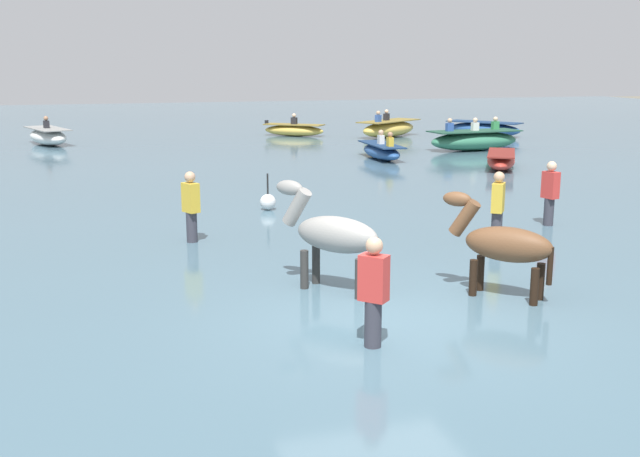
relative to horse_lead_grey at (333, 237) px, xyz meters
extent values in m
plane|color=#666051|center=(0.27, -1.46, -1.11)|extent=(120.00, 120.00, 0.00)
cube|color=#476675|center=(0.27, 8.54, -0.95)|extent=(90.00, 90.00, 0.32)
ellipsoid|color=gray|center=(0.05, -0.06, 0.05)|extent=(1.19, 1.29, 0.53)
cylinder|color=#31312F|center=(-0.37, 0.19, -0.66)|extent=(0.12, 0.12, 0.89)
cylinder|color=#31312F|center=(-0.13, 0.40, -0.66)|extent=(0.12, 0.12, 0.89)
cylinder|color=#31312F|center=(0.23, -0.51, -0.66)|extent=(0.12, 0.12, 0.89)
cylinder|color=#31312F|center=(0.47, -0.30, -0.66)|extent=(0.12, 0.12, 0.89)
cylinder|color=gray|center=(-0.40, 0.47, 0.38)|extent=(0.47, 0.50, 0.60)
ellipsoid|color=gray|center=(-0.48, 0.57, 0.65)|extent=(0.43, 0.46, 0.23)
cylinder|color=#31312F|center=(0.45, -0.53, -0.20)|extent=(0.08, 0.08, 0.56)
ellipsoid|color=brown|center=(2.22, -1.07, -0.02)|extent=(1.14, 1.20, 0.49)
cylinder|color=black|center=(1.82, -0.84, -0.69)|extent=(0.11, 0.11, 0.84)
cylinder|color=black|center=(2.04, -0.64, -0.69)|extent=(0.11, 0.11, 0.84)
cylinder|color=black|center=(2.40, -1.49, -0.69)|extent=(0.11, 0.11, 0.84)
cylinder|color=black|center=(2.62, -1.29, -0.69)|extent=(0.11, 0.11, 0.84)
cylinder|color=brown|center=(1.79, -0.58, 0.29)|extent=(0.45, 0.47, 0.57)
ellipsoid|color=brown|center=(1.70, -0.49, 0.55)|extent=(0.42, 0.43, 0.21)
cylinder|color=black|center=(2.62, -1.50, -0.25)|extent=(0.08, 0.08, 0.53)
ellipsoid|color=#28518E|center=(6.33, 14.00, -0.55)|extent=(1.01, 2.93, 0.48)
cube|color=navy|center=(6.33, 14.00, -0.29)|extent=(0.97, 2.81, 0.04)
cube|color=gold|center=(6.31, 13.19, -0.12)|extent=(0.19, 0.27, 0.30)
sphere|color=#A37556|center=(6.31, 13.19, 0.12)|extent=(0.18, 0.18, 0.18)
cube|color=white|center=(6.30, 14.00, -0.12)|extent=(0.19, 0.27, 0.30)
sphere|color=tan|center=(6.30, 14.00, 0.12)|extent=(0.18, 0.18, 0.18)
ellipsoid|color=#28518E|center=(13.76, 20.26, -0.49)|extent=(2.90, 3.43, 0.61)
cube|color=navy|center=(13.76, 20.26, -0.16)|extent=(2.78, 3.29, 0.04)
ellipsoid|color=gold|center=(9.56, 21.22, -0.45)|extent=(3.64, 3.03, 0.69)
cube|color=olive|center=(9.56, 21.22, -0.08)|extent=(3.49, 2.91, 0.04)
cube|color=#3356A8|center=(8.79, 20.58, 0.09)|extent=(0.32, 0.30, 0.30)
sphere|color=tan|center=(8.79, 20.58, 0.33)|extent=(0.18, 0.18, 0.18)
cube|color=#232328|center=(9.48, 21.33, 0.09)|extent=(0.32, 0.30, 0.30)
sphere|color=beige|center=(9.48, 21.33, 0.33)|extent=(0.18, 0.18, 0.18)
ellipsoid|color=silver|center=(-4.80, 22.22, -0.48)|extent=(2.06, 3.27, 0.63)
cube|color=gray|center=(-4.80, 22.22, -0.14)|extent=(1.98, 3.14, 0.04)
cube|color=#232328|center=(-4.82, 22.22, 0.03)|extent=(0.25, 0.30, 0.30)
sphere|color=#A37556|center=(-4.82, 22.22, 0.27)|extent=(0.18, 0.18, 0.18)
ellipsoid|color=gold|center=(5.63, 22.85, -0.54)|extent=(2.77, 2.42, 0.49)
cube|color=olive|center=(5.63, 22.85, -0.28)|extent=(2.66, 2.33, 0.04)
cube|color=black|center=(4.56, 23.67, -0.21)|extent=(0.19, 0.20, 0.18)
cube|color=#232328|center=(5.64, 22.86, -0.11)|extent=(0.32, 0.30, 0.30)
sphere|color=beige|center=(5.64, 22.86, 0.13)|extent=(0.18, 0.18, 0.18)
ellipsoid|color=#337556|center=(10.64, 15.39, -0.44)|extent=(3.74, 1.57, 0.70)
cube|color=#1E4634|center=(10.64, 15.39, -0.07)|extent=(3.59, 1.51, 0.04)
cube|color=#3356A8|center=(9.61, 15.43, 0.10)|extent=(0.27, 0.20, 0.30)
sphere|color=tan|center=(9.61, 15.43, 0.34)|extent=(0.18, 0.18, 0.18)
cube|color=white|center=(10.64, 15.39, 0.10)|extent=(0.27, 0.20, 0.30)
sphere|color=beige|center=(10.64, 15.39, 0.34)|extent=(0.18, 0.18, 0.18)
cube|color=#388E51|center=(11.64, 15.65, 0.10)|extent=(0.27, 0.20, 0.30)
sphere|color=beige|center=(11.64, 15.65, 0.34)|extent=(0.18, 0.18, 0.18)
ellipsoid|color=#BC382D|center=(9.04, 10.70, -0.56)|extent=(2.17, 2.83, 0.46)
cube|color=maroon|center=(9.04, 10.70, -0.31)|extent=(2.08, 2.72, 0.04)
cylinder|color=#383842|center=(-0.25, -2.27, -0.67)|extent=(0.20, 0.20, 0.88)
cube|color=red|center=(-0.25, -2.27, 0.04)|extent=(0.37, 0.37, 0.54)
sphere|color=tan|center=(-0.25, -2.27, 0.42)|extent=(0.20, 0.20, 0.20)
cylinder|color=#383842|center=(-1.55, 3.62, -0.67)|extent=(0.20, 0.20, 0.88)
cube|color=gold|center=(-1.55, 3.62, 0.04)|extent=(0.32, 0.37, 0.54)
sphere|color=tan|center=(-1.55, 3.62, 0.42)|extent=(0.20, 0.20, 0.20)
cylinder|color=#383842|center=(5.58, 2.94, -0.67)|extent=(0.20, 0.20, 0.88)
cube|color=red|center=(5.58, 2.94, 0.04)|extent=(0.27, 0.36, 0.54)
sphere|color=beige|center=(5.58, 2.94, 0.42)|extent=(0.20, 0.20, 0.20)
cylinder|color=#383842|center=(3.82, 1.96, -0.67)|extent=(0.20, 0.20, 0.88)
cube|color=gold|center=(3.82, 1.96, 0.04)|extent=(0.36, 0.37, 0.54)
sphere|color=tan|center=(3.82, 1.96, 0.42)|extent=(0.20, 0.20, 0.20)
sphere|color=silver|center=(0.51, 6.23, -0.61)|extent=(0.36, 0.36, 0.36)
cylinder|color=black|center=(0.51, 6.23, -0.20)|extent=(0.04, 0.04, 0.47)
camera|label=1|loc=(-3.28, -10.01, 2.45)|focal=42.30mm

